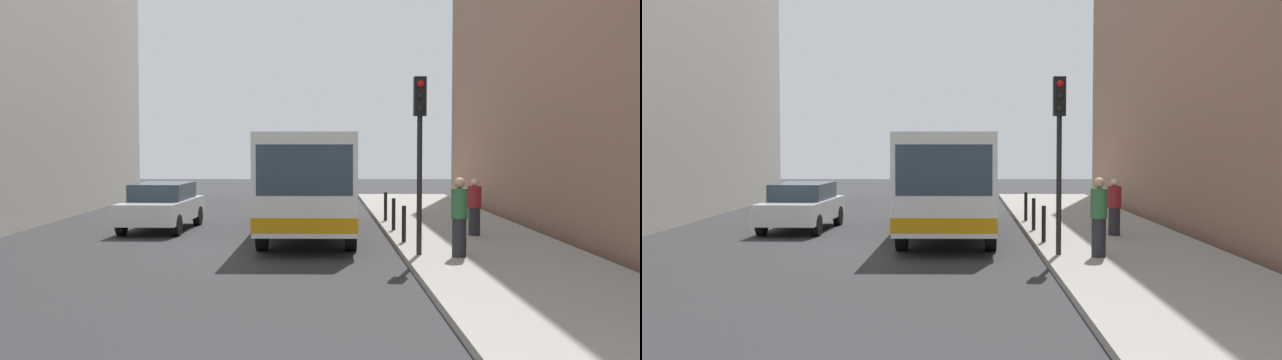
{
  "view_description": "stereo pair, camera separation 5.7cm",
  "coord_description": "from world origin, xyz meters",
  "views": [
    {
      "loc": [
        1.26,
        -18.93,
        2.7
      ],
      "look_at": [
        1.29,
        2.2,
        1.71
      ],
      "focal_mm": 42.68,
      "sensor_mm": 36.0,
      "label": 1
    },
    {
      "loc": [
        1.32,
        -18.93,
        2.7
      ],
      "look_at": [
        1.29,
        2.2,
        1.71
      ],
      "focal_mm": 42.68,
      "sensor_mm": 36.0,
      "label": 2
    }
  ],
  "objects": [
    {
      "name": "bollard_far",
      "position": [
        3.45,
        6.38,
        0.62
      ],
      "size": [
        0.11,
        0.11,
        0.95
      ],
      "primitive_type": "cylinder",
      "color": "black",
      "rests_on": "sidewalk"
    },
    {
      "name": "traffic_light",
      "position": [
        3.55,
        -1.47,
        3.01
      ],
      "size": [
        0.28,
        0.33,
        4.1
      ],
      "color": "black",
      "rests_on": "sidewalk"
    },
    {
      "name": "bollard_near",
      "position": [
        3.45,
        0.81,
        0.62
      ],
      "size": [
        0.11,
        0.11,
        0.95
      ],
      "primitive_type": "cylinder",
      "color": "black",
      "rests_on": "sidewalk"
    },
    {
      "name": "sidewalk",
      "position": [
        5.4,
        0.0,
        0.07
      ],
      "size": [
        4.4,
        40.0,
        0.15
      ],
      "primitive_type": "cube",
      "color": "#9E9991",
      "rests_on": "ground"
    },
    {
      "name": "car_beside_bus",
      "position": [
        -3.71,
        4.91,
        0.78
      ],
      "size": [
        2.04,
        4.48,
        1.48
      ],
      "rotation": [
        0.0,
        0.0,
        3.09
      ],
      "color": "silver",
      "rests_on": "ground"
    },
    {
      "name": "ground_plane",
      "position": [
        0.0,
        0.0,
        0.0
      ],
      "size": [
        80.0,
        80.0,
        0.0
      ],
      "primitive_type": "plane",
      "color": "#2D2D30"
    },
    {
      "name": "bus",
      "position": [
        0.97,
        4.31,
        1.73
      ],
      "size": [
        2.67,
        11.05,
        3.0
      ],
      "rotation": [
        0.0,
        0.0,
        3.13
      ],
      "color": "white",
      "rests_on": "ground"
    },
    {
      "name": "bollard_mid",
      "position": [
        3.45,
        3.59,
        0.62
      ],
      "size": [
        0.11,
        0.11,
        0.95
      ],
      "primitive_type": "cylinder",
      "color": "black",
      "rests_on": "sidewalk"
    },
    {
      "name": "pedestrian_mid_sidewalk",
      "position": [
        5.59,
        2.27,
        0.94
      ],
      "size": [
        0.38,
        0.38,
        1.59
      ],
      "rotation": [
        0.0,
        0.0,
        3.9
      ],
      "color": "#26262D",
      "rests_on": "sidewalk"
    },
    {
      "name": "pedestrian_near_signal",
      "position": [
        4.41,
        -1.81,
        1.06
      ],
      "size": [
        0.38,
        0.38,
        1.8
      ],
      "rotation": [
        0.0,
        0.0,
        2.08
      ],
      "color": "#26262D",
      "rests_on": "sidewalk"
    }
  ]
}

